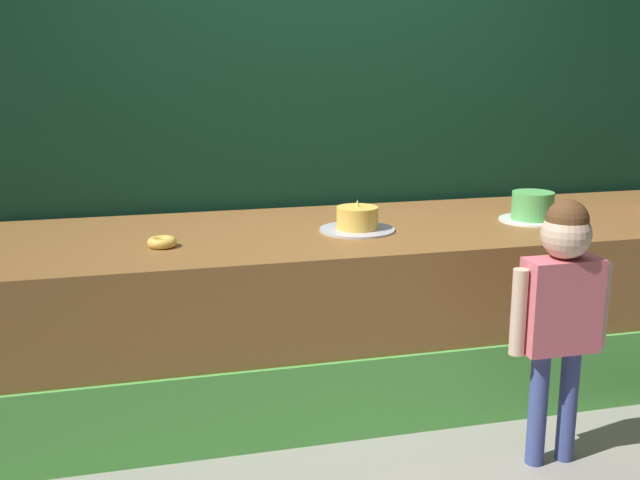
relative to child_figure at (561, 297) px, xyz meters
name	(u,v)px	position (x,y,z in m)	size (l,w,h in m)	color
ground_plane	(387,434)	(-0.56, 0.37, -0.69)	(12.00, 12.00, 0.00)	gray
stage_platform	(352,308)	(-0.56, 0.91, -0.30)	(4.22, 1.11, 0.80)	brown
curtain_backdrop	(319,93)	(-0.56, 1.56, 0.70)	(4.64, 0.08, 2.79)	#113823
child_figure	(561,297)	(0.00, 0.00, 0.00)	(0.42, 0.19, 1.08)	#3F4C8C
donut	(162,242)	(-1.46, 0.75, 0.13)	(0.13, 0.13, 0.04)	#F2BF4C
cake_center	(357,221)	(-0.56, 0.84, 0.15)	(0.35, 0.35, 0.15)	silver
cake_right	(532,208)	(0.33, 0.83, 0.17)	(0.32, 0.32, 0.14)	white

